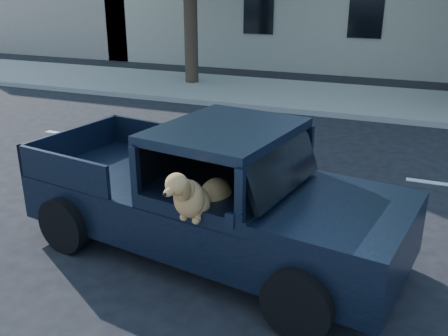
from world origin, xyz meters
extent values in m
plane|color=black|center=(0.00, 0.00, 0.00)|extent=(120.00, 120.00, 0.00)
cube|color=gray|center=(0.00, 9.20, 0.07)|extent=(60.00, 4.00, 0.15)
cylinder|color=#332619|center=(-4.00, 9.60, 2.20)|extent=(0.44, 0.44, 4.40)
cube|color=black|center=(0.99, -0.22, 0.58)|extent=(5.04, 2.58, 0.61)
cube|color=black|center=(2.68, -0.49, 0.96)|extent=(1.66, 2.05, 0.15)
cube|color=black|center=(1.22, -0.26, 1.67)|extent=(1.69, 1.98, 0.11)
cube|color=black|center=(1.96, -0.37, 1.34)|extent=(0.48, 1.61, 0.52)
cube|color=black|center=(1.33, -0.70, 0.76)|extent=(0.58, 0.58, 0.35)
cube|color=black|center=(1.77, -1.51, 1.18)|extent=(0.10, 0.06, 0.15)
camera|label=1|loc=(3.31, -5.45, 3.30)|focal=40.00mm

